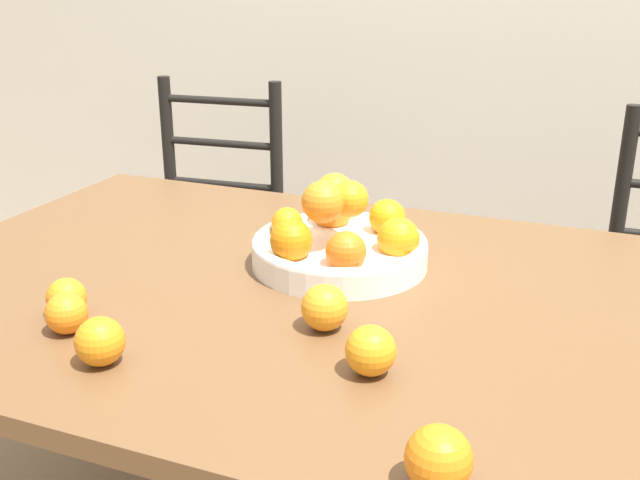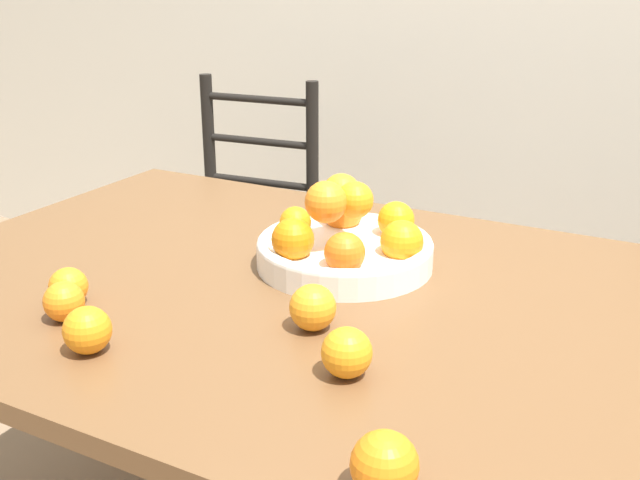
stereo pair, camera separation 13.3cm
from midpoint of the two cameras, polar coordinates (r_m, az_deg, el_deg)
The scene contains 9 objects.
dining_table at distance 1.35m, azimuth 6.22°, elevation -7.83°, with size 1.80×1.04×0.75m.
fruit_bowl at distance 1.43m, azimuth 4.59°, elevation -0.11°, with size 0.34×0.34×0.18m.
orange_loose_0 at distance 1.06m, azimuth 5.68°, elevation -8.63°, with size 0.07×0.07×0.07m.
orange_loose_1 at distance 1.32m, azimuth -15.93°, elevation -3.49°, with size 0.07×0.07×0.07m.
orange_loose_2 at distance 1.19m, azimuth 2.67°, elevation -5.23°, with size 0.08×0.08×0.08m.
orange_loose_3 at distance 1.15m, azimuth -14.19°, elevation -6.75°, with size 0.07×0.07×0.07m.
orange_loose_4 at distance 1.27m, azimuth -16.12°, elevation -4.59°, with size 0.07×0.07×0.07m.
orange_loose_5 at distance 0.86m, azimuth 9.58°, elevation -16.68°, with size 0.08×0.08×0.08m.
chair_left at distance 2.42m, azimuth -4.44°, elevation 0.33°, with size 0.45×0.43×0.96m.
Camera 2 is at (0.48, -1.08, 1.30)m, focal length 42.00 mm.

